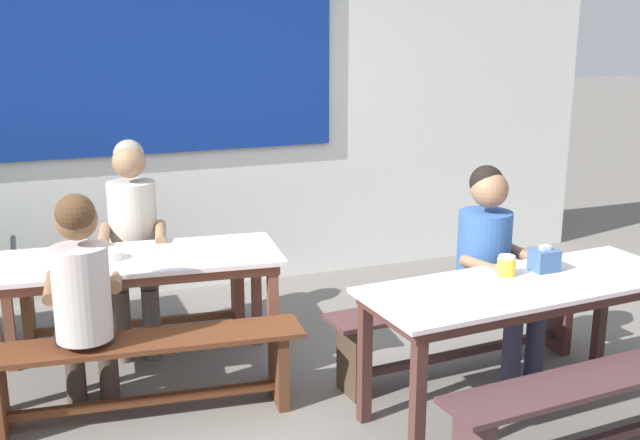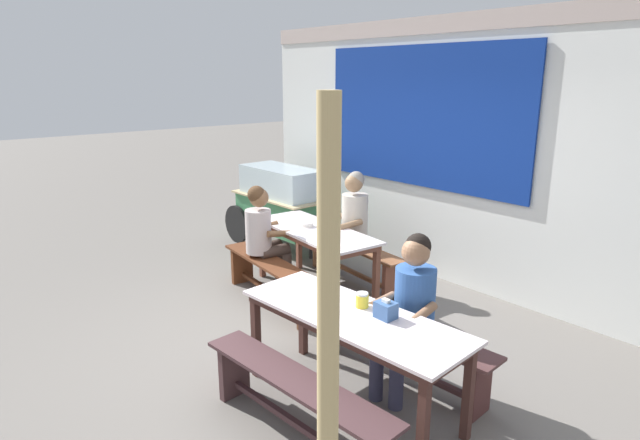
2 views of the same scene
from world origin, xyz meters
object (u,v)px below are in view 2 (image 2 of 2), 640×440
object	(u,v)px
dining_table_near	(353,323)
bench_far_front	(272,275)
tissue_box	(386,310)
bench_near_back	(398,342)
wooden_support_post	(328,362)
bench_near_front	(296,398)
condiment_jar	(362,300)
soup_bowl	(307,224)
food_cart	(280,201)
person_right_near_table	(410,303)
person_left_back_turned	(264,232)
person_center_facing	(350,221)
bench_far_back	(353,257)
dining_table_far	(315,236)

from	to	relation	value
dining_table_near	bench_far_front	distance (m)	2.06
bench_far_front	tissue_box	bearing A→B (deg)	-13.64
dining_table_near	bench_near_back	size ratio (longest dim) A/B	1.05
wooden_support_post	bench_near_front	bearing A→B (deg)	150.36
wooden_support_post	condiment_jar	bearing A→B (deg)	129.17
dining_table_near	soup_bowl	xyz separation A→B (m)	(-2.00, 1.21, 0.10)
dining_table_near	food_cart	xyz separation A→B (m)	(-3.43, 1.89, 0.02)
person_right_near_table	condiment_jar	world-z (taller)	person_right_near_table
dining_table_near	person_left_back_turned	bearing A→B (deg)	161.30
tissue_box	bench_near_back	bearing A→B (deg)	119.14
soup_bowl	person_center_facing	bearing A→B (deg)	68.14
person_right_near_table	tissue_box	world-z (taller)	person_right_near_table
dining_table_near	bench_near_back	xyz separation A→B (m)	(-0.04, 0.56, -0.36)
person_left_back_turned	food_cart	bearing A→B (deg)	137.33
bench_far_front	bench_near_front	distance (m)	2.30
bench_far_back	bench_near_back	world-z (taller)	same
person_left_back_turned	wooden_support_post	size ratio (longest dim) A/B	0.53
person_right_near_table	person_center_facing	xyz separation A→B (m)	(-1.92, 1.20, 0.04)
dining_table_near	bench_near_front	distance (m)	0.67
dining_table_near	person_right_near_table	world-z (taller)	person_right_near_table
condiment_jar	wooden_support_post	xyz separation A→B (m)	(0.99, -1.21, 0.38)
person_left_back_turned	condiment_jar	distance (m)	2.24
person_center_facing	tissue_box	bearing A→B (deg)	-38.00
bench_far_back	soup_bowl	xyz separation A→B (m)	(-0.20, -0.56, 0.46)
tissue_box	wooden_support_post	bearing A→B (deg)	-58.28
bench_far_front	dining_table_far	bearing A→B (deg)	84.08
bench_near_back	soup_bowl	bearing A→B (deg)	161.79
bench_near_front	wooden_support_post	xyz separation A→B (m)	(0.91, -0.52, 0.87)
tissue_box	condiment_jar	xyz separation A→B (m)	(-0.24, 0.00, -0.01)
bench_near_back	person_right_near_table	distance (m)	0.45
tissue_box	soup_bowl	size ratio (longest dim) A/B	1.01
dining_table_near	tissue_box	size ratio (longest dim) A/B	12.77
dining_table_far	person_left_back_turned	distance (m)	0.57
dining_table_far	tissue_box	bearing A→B (deg)	-27.50
dining_table_near	tissue_box	world-z (taller)	tissue_box
food_cart	bench_near_back	bearing A→B (deg)	-21.29
dining_table_far	food_cart	bearing A→B (deg)	156.57
wooden_support_post	tissue_box	bearing A→B (deg)	121.72
bench_near_front	person_right_near_table	world-z (taller)	person_right_near_table
bench_near_back	food_cart	world-z (taller)	food_cart
dining_table_far	condiment_jar	xyz separation A→B (m)	(1.83, -1.07, 0.13)
person_center_facing	food_cart	bearing A→B (deg)	173.44
person_center_facing	condiment_jar	distance (m)	2.36
bench_near_back	dining_table_near	bearing A→B (deg)	-86.10
bench_far_back	food_cart	world-z (taller)	food_cart
person_center_facing	wooden_support_post	distance (m)	3.94
food_cart	person_left_back_turned	xyz separation A→B (m)	(1.24, -1.14, 0.04)
food_cart	person_right_near_table	xyz separation A→B (m)	(3.55, -1.39, 0.04)
bench_near_back	wooden_support_post	world-z (taller)	wooden_support_post
bench_far_front	condiment_jar	bearing A→B (deg)	-15.19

